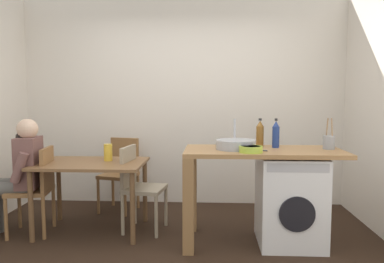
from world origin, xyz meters
The scene contains 17 objects.
ground_plane centered at (0.00, 0.00, 0.00)m, with size 5.46×5.46×0.00m, color black.
wall_back centered at (0.00, 1.75, 1.35)m, with size 4.60×0.10×2.70m, color silver.
dining_table centered at (-0.87, 0.59, 0.64)m, with size 1.10×0.76×0.74m.
chair_person_seat centered at (-1.42, 0.50, 0.51)m, with size 0.46×0.46×0.90m.
chair_opposite centered at (-0.40, 0.65, 0.51)m, with size 0.46×0.46×0.90m.
chair_spare_by_wall centered at (-0.75, 1.36, 0.51)m, with size 0.48×0.48×0.90m.
seated_person centered at (-1.58, 0.48, 0.67)m, with size 0.53×0.53×1.20m.
kitchen_counter centered at (0.67, 0.37, 0.76)m, with size 1.50×0.68×0.92m.
washing_machine centered at (1.14, 0.37, 0.43)m, with size 0.60×0.61×0.86m.
sink_basin centered at (0.61, 0.37, 0.97)m, with size 0.38×0.38×0.09m, color #9EA0A5.
tap centered at (0.61, 0.55, 1.06)m, with size 0.02×0.02×0.28m, color #B2B2B7.
bottle_tall_green centered at (0.87, 0.60, 1.05)m, with size 0.08×0.08×0.28m.
bottle_squat_brown centered at (1.02, 0.50, 1.05)m, with size 0.07×0.07×0.29m.
mixing_bowl centered at (0.74, 0.17, 0.95)m, with size 0.21×0.21×0.06m.
utensil_crock centered at (1.51, 0.42, 0.99)m, with size 0.11×0.11×0.30m.
vase centered at (-0.72, 0.69, 0.83)m, with size 0.09×0.09×0.18m, color gold.
scissors centered at (0.83, 0.27, 0.92)m, with size 0.15×0.06×0.01m.
Camera 1 is at (0.38, -3.11, 1.41)m, focal length 34.12 mm.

